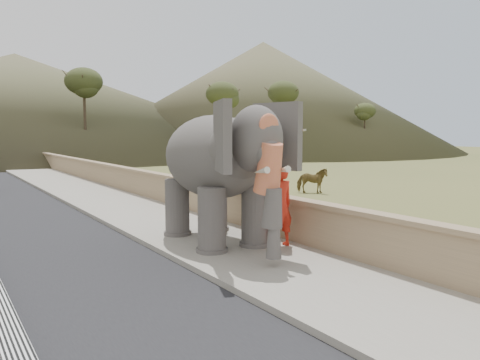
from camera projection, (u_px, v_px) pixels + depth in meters
name	position (u px, v px, depth m)	size (l,w,h in m)	color
ground	(367.00, 307.00, 7.53)	(160.00, 160.00, 0.00)	olive
walkway	(138.00, 213.00, 15.82)	(3.00, 120.00, 0.15)	#9E9687
parapet	(181.00, 195.00, 16.67)	(0.30, 120.00, 1.10)	tan
cow	(312.00, 181.00, 21.39)	(0.63, 1.38, 1.17)	brown
distant_car	(227.00, 152.00, 47.57)	(1.70, 4.23, 1.44)	#B5B4BB
bus_white	(251.00, 144.00, 47.40)	(2.50, 11.00, 3.10)	beige
bus_orange	(310.00, 143.00, 50.61)	(2.50, 11.00, 3.10)	#C16422
hill_right	(263.00, 97.00, 69.60)	(56.00, 56.00, 16.00)	brown
hill_far	(17.00, 103.00, 67.66)	(80.00, 80.00, 14.00)	brown
elephant_and_man	(215.00, 175.00, 11.37)	(2.55, 4.59, 3.23)	#615B57
trees	(43.00, 114.00, 32.48)	(47.06, 42.41, 9.37)	#473828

